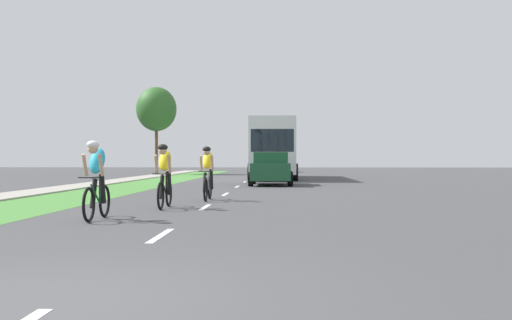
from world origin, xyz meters
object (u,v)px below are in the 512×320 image
Objects in this scene: suv_silver at (274,162)px; cyclist_distant at (208,173)px; cyclist_lead at (96,179)px; sedan_dark_green at (271,168)px; bus_white at (274,146)px; street_tree_far at (156,109)px; cyclist_trailing at (165,175)px.

cyclist_distant is at bearing -92.32° from suv_silver.
sedan_dark_green is at bearing 78.69° from cyclist_lead.
cyclist_distant is 37.60m from suv_silver.
cyclist_lead is 43.38m from suv_silver.
cyclist_lead is at bearing -105.08° from cyclist_distant.
bus_white is at bearing 82.71° from cyclist_lead.
sedan_dark_green is 21.83m from street_tree_far.
cyclist_lead is 0.40× the size of sedan_dark_green.
bus_white is (1.70, 19.61, 1.17)m from cyclist_distant.
cyclist_trailing is at bearing 74.04° from cyclist_lead.
street_tree_far reaches higher than sedan_dark_green.
street_tree_far is (-9.19, -7.90, 4.18)m from suv_silver.
cyclist_trailing is at bearing -96.16° from bus_white.
sedan_dark_green is 27.14m from suv_silver.
street_tree_far reaches higher than cyclist_lead.
sedan_dark_green is at bearing -64.04° from street_tree_far.
cyclist_trailing is 2.93m from cyclist_distant.
cyclist_lead is 0.25× the size of street_tree_far.
cyclist_distant is 19.72m from bus_white.
street_tree_far reaches higher than cyclist_distant.
cyclist_lead is at bearing -97.29° from bus_white.
cyclist_trailing is 0.40× the size of sedan_dark_green.
cyclist_lead is at bearing -105.96° from cyclist_trailing.
street_tree_far reaches higher than bus_white.
bus_white is at bearing 85.04° from cyclist_distant.
street_tree_far is (-6.95, 32.51, 4.32)m from cyclist_trailing.
sedan_dark_green is 0.62× the size of street_tree_far.
bus_white is (3.24, 25.31, 1.17)m from cyclist_lead.
cyclist_distant is 0.40× the size of sedan_dark_green.
cyclist_trailing reaches higher than sedan_dark_green.
cyclist_trailing is at bearing -77.93° from street_tree_far.
suv_silver is 0.68× the size of street_tree_far.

